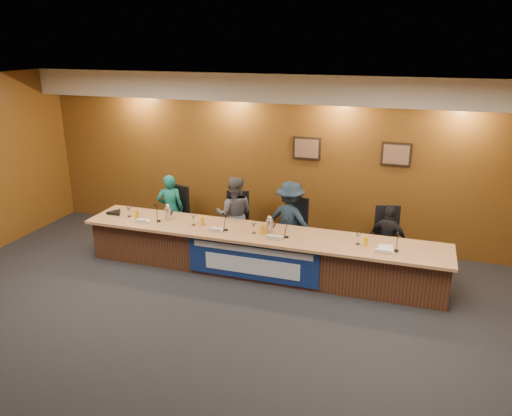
{
  "coord_description": "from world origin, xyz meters",
  "views": [
    {
      "loc": [
        2.36,
        -4.92,
        3.78
      ],
      "look_at": [
        -0.09,
        2.46,
        1.12
      ],
      "focal_mm": 35.0,
      "sensor_mm": 36.0,
      "label": 1
    }
  ],
  "objects_px": {
    "office_chair_b": "(237,225)",
    "carafe_left": "(168,214)",
    "dais_body": "(260,253)",
    "panelist_a": "(170,209)",
    "office_chair_c": "(291,231)",
    "panelist_b": "(234,215)",
    "office_chair_a": "(173,217)",
    "carafe_mid": "(270,226)",
    "office_chair_d": "(388,243)",
    "banner": "(252,261)",
    "panelist_d": "(388,239)",
    "speakerphone": "(115,213)",
    "panelist_c": "(290,221)"
  },
  "relations": [
    {
      "from": "banner",
      "to": "panelist_d",
      "type": "distance_m",
      "value": 2.33
    },
    {
      "from": "office_chair_c",
      "to": "office_chair_d",
      "type": "relative_size",
      "value": 1.0
    },
    {
      "from": "banner",
      "to": "carafe_left",
      "type": "bearing_deg",
      "value": 166.19
    },
    {
      "from": "office_chair_a",
      "to": "dais_body",
      "type": "bearing_deg",
      "value": -5.75
    },
    {
      "from": "panelist_d",
      "to": "panelist_b",
      "type": "bearing_deg",
      "value": 18.7
    },
    {
      "from": "speakerphone",
      "to": "panelist_c",
      "type": "bearing_deg",
      "value": 13.54
    },
    {
      "from": "panelist_a",
      "to": "carafe_mid",
      "type": "distance_m",
      "value": 2.34
    },
    {
      "from": "banner",
      "to": "carafe_mid",
      "type": "relative_size",
      "value": 9.31
    },
    {
      "from": "dais_body",
      "to": "office_chair_b",
      "type": "bearing_deg",
      "value": 131.51
    },
    {
      "from": "panelist_d",
      "to": "speakerphone",
      "type": "bearing_deg",
      "value": 27.53
    },
    {
      "from": "panelist_a",
      "to": "office_chair_c",
      "type": "bearing_deg",
      "value": 159.66
    },
    {
      "from": "carafe_mid",
      "to": "banner",
      "type": "bearing_deg",
      "value": -116.12
    },
    {
      "from": "carafe_left",
      "to": "office_chair_c",
      "type": "bearing_deg",
      "value": 21.88
    },
    {
      "from": "panelist_a",
      "to": "carafe_left",
      "type": "height_order",
      "value": "panelist_a"
    },
    {
      "from": "office_chair_c",
      "to": "banner",
      "type": "bearing_deg",
      "value": -90.84
    },
    {
      "from": "carafe_left",
      "to": "panelist_c",
      "type": "bearing_deg",
      "value": 19.4
    },
    {
      "from": "office_chair_d",
      "to": "carafe_mid",
      "type": "height_order",
      "value": "carafe_mid"
    },
    {
      "from": "dais_body",
      "to": "office_chair_d",
      "type": "distance_m",
      "value": 2.19
    },
    {
      "from": "banner",
      "to": "panelist_b",
      "type": "xyz_separation_m",
      "value": [
        -0.72,
        1.13,
        0.34
      ]
    },
    {
      "from": "dais_body",
      "to": "carafe_left",
      "type": "xyz_separation_m",
      "value": [
        -1.69,
        0.0,
        0.51
      ]
    },
    {
      "from": "panelist_d",
      "to": "carafe_left",
      "type": "relative_size",
      "value": 5.07
    },
    {
      "from": "dais_body",
      "to": "carafe_left",
      "type": "distance_m",
      "value": 1.76
    },
    {
      "from": "panelist_b",
      "to": "office_chair_a",
      "type": "relative_size",
      "value": 2.98
    },
    {
      "from": "carafe_left",
      "to": "speakerphone",
      "type": "bearing_deg",
      "value": -178.36
    },
    {
      "from": "speakerphone",
      "to": "office_chair_a",
      "type": "bearing_deg",
      "value": 49.41
    },
    {
      "from": "panelist_d",
      "to": "panelist_a",
      "type": "bearing_deg",
      "value": 18.7
    },
    {
      "from": "panelist_d",
      "to": "office_chair_c",
      "type": "distance_m",
      "value": 1.7
    },
    {
      "from": "panelist_a",
      "to": "office_chair_b",
      "type": "height_order",
      "value": "panelist_a"
    },
    {
      "from": "office_chair_a",
      "to": "carafe_left",
      "type": "bearing_deg",
      "value": -51.19
    },
    {
      "from": "dais_body",
      "to": "panelist_b",
      "type": "xyz_separation_m",
      "value": [
        -0.72,
        0.71,
        0.37
      ]
    },
    {
      "from": "office_chair_a",
      "to": "speakerphone",
      "type": "distance_m",
      "value": 1.15
    },
    {
      "from": "banner",
      "to": "office_chair_a",
      "type": "relative_size",
      "value": 4.58
    },
    {
      "from": "office_chair_d",
      "to": "speakerphone",
      "type": "relative_size",
      "value": 1.5
    },
    {
      "from": "panelist_a",
      "to": "panelist_b",
      "type": "distance_m",
      "value": 1.31
    },
    {
      "from": "office_chair_d",
      "to": "speakerphone",
      "type": "bearing_deg",
      "value": 174.22
    },
    {
      "from": "panelist_c",
      "to": "office_chair_d",
      "type": "bearing_deg",
      "value": -162.2
    },
    {
      "from": "office_chair_a",
      "to": "office_chair_d",
      "type": "relative_size",
      "value": 1.0
    },
    {
      "from": "dais_body",
      "to": "office_chair_b",
      "type": "relative_size",
      "value": 12.5
    },
    {
      "from": "office_chair_b",
      "to": "carafe_mid",
      "type": "distance_m",
      "value": 1.3
    },
    {
      "from": "panelist_b",
      "to": "office_chair_c",
      "type": "bearing_deg",
      "value": 172.28
    },
    {
      "from": "panelist_c",
      "to": "panelist_b",
      "type": "bearing_deg",
      "value": 14.43
    },
    {
      "from": "office_chair_a",
      "to": "office_chair_b",
      "type": "distance_m",
      "value": 1.31
    },
    {
      "from": "office_chair_b",
      "to": "speakerphone",
      "type": "xyz_separation_m",
      "value": [
        -2.03,
        -0.84,
        0.3
      ]
    },
    {
      "from": "carafe_left",
      "to": "speakerphone",
      "type": "height_order",
      "value": "carafe_left"
    },
    {
      "from": "panelist_c",
      "to": "carafe_left",
      "type": "relative_size",
      "value": 6.27
    },
    {
      "from": "dais_body",
      "to": "panelist_a",
      "type": "height_order",
      "value": "panelist_a"
    },
    {
      "from": "office_chair_b",
      "to": "carafe_left",
      "type": "distance_m",
      "value": 1.32
    },
    {
      "from": "panelist_a",
      "to": "office_chair_c",
      "type": "relative_size",
      "value": 2.83
    },
    {
      "from": "panelist_b",
      "to": "panelist_d",
      "type": "relative_size",
      "value": 1.23
    },
    {
      "from": "dais_body",
      "to": "panelist_b",
      "type": "relative_size",
      "value": 4.19
    }
  ]
}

